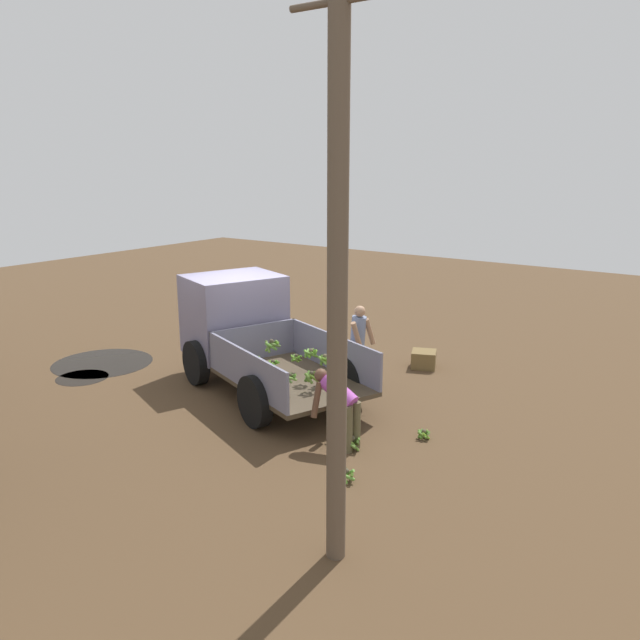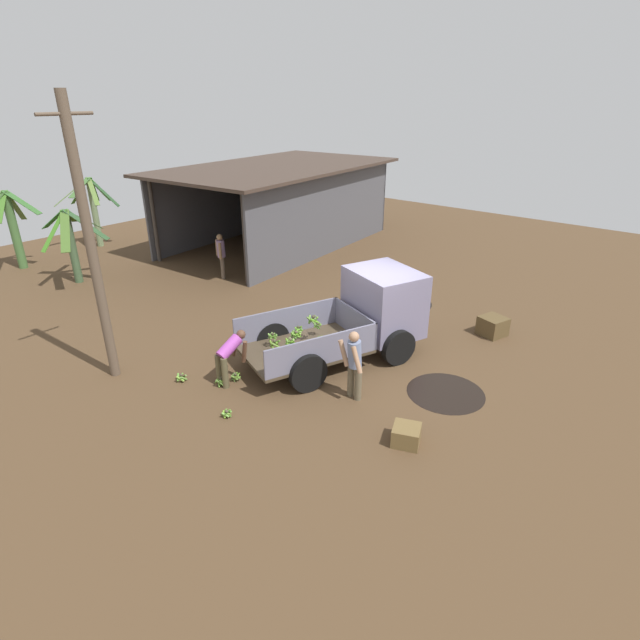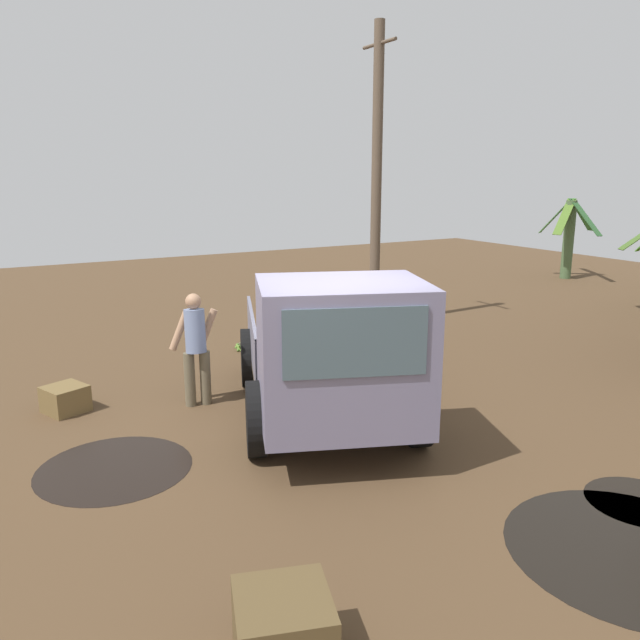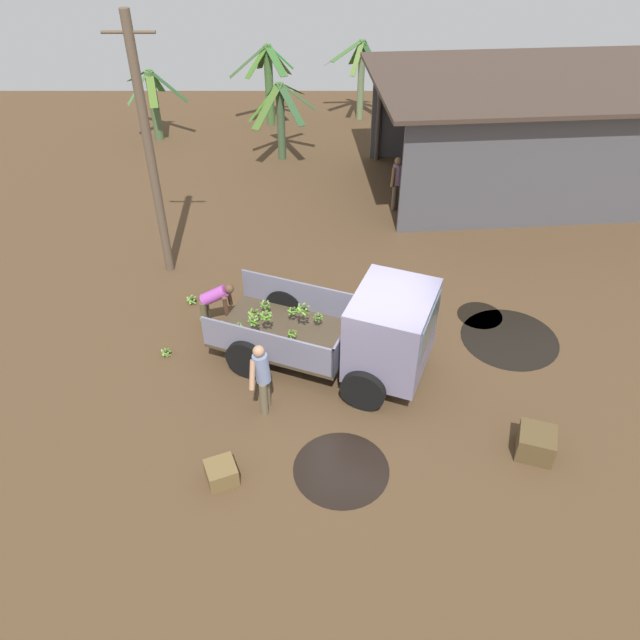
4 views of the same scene
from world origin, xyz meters
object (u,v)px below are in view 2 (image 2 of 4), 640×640
Objects in this scene: wooden_crate_0 at (406,435)px; wooden_crate_1 at (493,326)px; cargo_truck at (369,311)px; banana_bunch_on_ground_0 at (222,380)px; person_bystander_near_shed at (221,254)px; utility_pole at (91,246)px; banana_bunch_on_ground_2 at (181,377)px; banana_bunch_on_ground_1 at (236,376)px; banana_bunch_on_ground_3 at (227,413)px; person_worker_loading at (229,354)px; person_foreground_visitor at (354,362)px.

wooden_crate_0 is 5.66m from wooden_crate_1.
banana_bunch_on_ground_0 is at bearing 177.80° from cargo_truck.
wooden_crate_0 is at bearing 106.63° from person_bystander_near_shed.
utility_pole is 22.21× the size of banana_bunch_on_ground_2.
wooden_crate_1 is (6.17, -3.63, 0.15)m from banana_bunch_on_ground_1.
banana_bunch_on_ground_3 is 0.36× the size of wooden_crate_1.
person_worker_loading is 0.62m from banana_bunch_on_ground_1.
person_worker_loading is (-3.35, 1.52, -0.37)m from cargo_truck.
person_foreground_visitor is at bearing -65.32° from banana_bunch_on_ground_1.
banana_bunch_on_ground_2 is (0.81, -1.48, -3.04)m from utility_pole.
utility_pole is 3.87× the size of person_bystander_near_shed.
person_bystander_near_shed is 8.79m from banana_bunch_on_ground_3.
person_worker_loading is 0.74× the size of person_bystander_near_shed.
person_worker_loading is 4.27× the size of banana_bunch_on_ground_2.
person_bystander_near_shed is at bearing -102.97° from person_foreground_visitor.
utility_pole is 7.36m from person_bystander_near_shed.
banana_bunch_on_ground_3 is at bearing -131.95° from person_worker_loading.
banana_bunch_on_ground_3 is at bearing 159.65° from wooden_crate_1.
cargo_truck is 3.71m from banana_bunch_on_ground_1.
person_worker_loading is 2.33× the size of wooden_crate_0.
banana_bunch_on_ground_2 is 5.36m from wooden_crate_0.
banana_bunch_on_ground_1 is at bearing -20.94° from person_worker_loading.
cargo_truck is 7.38m from person_bystander_near_shed.
utility_pole is 3.48m from banana_bunch_on_ground_2.
cargo_truck is at bearing 45.46° from wooden_crate_0.
banana_bunch_on_ground_0 is 0.47× the size of wooden_crate_1.
banana_bunch_on_ground_0 is 7.51m from wooden_crate_1.
banana_bunch_on_ground_2 is 0.43× the size of wooden_crate_1.
wooden_crate_0 is at bearing -78.53° from person_worker_loading.
person_bystander_near_shed is at bearing 42.10° from banana_bunch_on_ground_2.
utility_pole is 12.13× the size of wooden_crate_0.
person_foreground_visitor is at bearing 106.30° from person_bystander_near_shed.
banana_bunch_on_ground_2 is at bearing -51.26° from person_foreground_visitor.
person_bystander_near_shed is at bearing 49.47° from banana_bunch_on_ground_0.
wooden_crate_0 is at bearing -78.27° from banana_bunch_on_ground_0.
wooden_crate_1 is (6.53, -3.71, 0.12)m from banana_bunch_on_ground_0.
wooden_crate_1 is at bearing -29.60° from banana_bunch_on_ground_0.
person_worker_loading is at bearing 149.62° from wooden_crate_1.
banana_bunch_on_ground_0 is at bearing 87.79° from person_bystander_near_shed.
person_worker_loading is 4.87× the size of banana_bunch_on_ground_1.
banana_bunch_on_ground_3 is (0.55, -3.38, -3.06)m from utility_pole.
banana_bunch_on_ground_0 is 0.60× the size of wooden_crate_0.
utility_pole is 6.13m from person_foreground_visitor.
person_bystander_near_shed is at bearing 28.53° from utility_pole.
wooden_crate_1 is (6.27, -3.68, -0.47)m from person_worker_loading.
banana_bunch_on_ground_0 is 0.36m from banana_bunch_on_ground_1.
cargo_truck reaches higher than banana_bunch_on_ground_0.
cargo_truck is 2.35m from person_foreground_visitor.
banana_bunch_on_ground_1 is 1.43m from banana_bunch_on_ground_3.
banana_bunch_on_ground_1 is (-3.25, 1.48, -0.98)m from cargo_truck.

